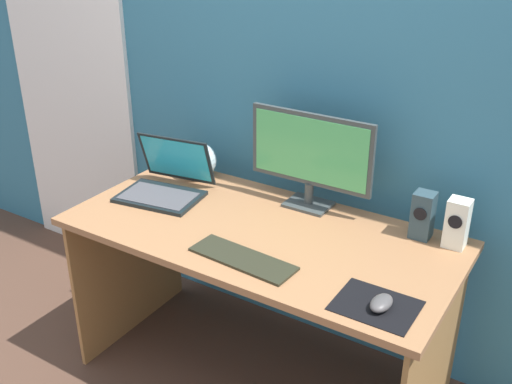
{
  "coord_description": "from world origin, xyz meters",
  "views": [
    {
      "loc": [
        1.06,
        -1.71,
        1.84
      ],
      "look_at": [
        -0.0,
        -0.02,
        0.89
      ],
      "focal_mm": 42.57,
      "sensor_mm": 36.0,
      "label": 1
    }
  ],
  "objects_px": {
    "mouse": "(381,303)",
    "laptop": "(165,184)",
    "monitor": "(310,156)",
    "speaker_near_monitor": "(423,215)",
    "fishbowl": "(198,160)",
    "keyboard_external": "(243,259)",
    "speaker_right": "(457,223)"
  },
  "relations": [
    {
      "from": "speaker_right",
      "to": "speaker_near_monitor",
      "type": "xyz_separation_m",
      "value": [
        -0.12,
        -0.0,
        -0.0
      ]
    },
    {
      "from": "speaker_near_monitor",
      "to": "mouse",
      "type": "bearing_deg",
      "value": -85.02
    },
    {
      "from": "monitor",
      "to": "mouse",
      "type": "bearing_deg",
      "value": -44.41
    },
    {
      "from": "laptop",
      "to": "mouse",
      "type": "relative_size",
      "value": 3.76
    },
    {
      "from": "speaker_near_monitor",
      "to": "fishbowl",
      "type": "height_order",
      "value": "speaker_near_monitor"
    },
    {
      "from": "speaker_right",
      "to": "keyboard_external",
      "type": "height_order",
      "value": "speaker_right"
    },
    {
      "from": "speaker_right",
      "to": "speaker_near_monitor",
      "type": "distance_m",
      "value": 0.12
    },
    {
      "from": "laptop",
      "to": "monitor",
      "type": "bearing_deg",
      "value": 21.49
    },
    {
      "from": "speaker_near_monitor",
      "to": "mouse",
      "type": "xyz_separation_m",
      "value": [
        0.04,
        -0.49,
        -0.07
      ]
    },
    {
      "from": "speaker_near_monitor",
      "to": "mouse",
      "type": "height_order",
      "value": "speaker_near_monitor"
    },
    {
      "from": "speaker_near_monitor",
      "to": "keyboard_external",
      "type": "relative_size",
      "value": 0.46
    },
    {
      "from": "speaker_near_monitor",
      "to": "keyboard_external",
      "type": "height_order",
      "value": "speaker_near_monitor"
    },
    {
      "from": "speaker_right",
      "to": "mouse",
      "type": "relative_size",
      "value": 1.83
    },
    {
      "from": "monitor",
      "to": "mouse",
      "type": "xyz_separation_m",
      "value": [
        0.51,
        -0.5,
        -0.2
      ]
    },
    {
      "from": "monitor",
      "to": "fishbowl",
      "type": "bearing_deg",
      "value": -179.86
    },
    {
      "from": "laptop",
      "to": "fishbowl",
      "type": "xyz_separation_m",
      "value": [
        0.01,
        0.22,
        0.03
      ]
    },
    {
      "from": "mouse",
      "to": "speaker_right",
      "type": "bearing_deg",
      "value": 84.19
    },
    {
      "from": "speaker_right",
      "to": "speaker_near_monitor",
      "type": "height_order",
      "value": "speaker_right"
    },
    {
      "from": "laptop",
      "to": "keyboard_external",
      "type": "height_order",
      "value": "laptop"
    },
    {
      "from": "speaker_near_monitor",
      "to": "laptop",
      "type": "height_order",
      "value": "laptop"
    },
    {
      "from": "monitor",
      "to": "speaker_near_monitor",
      "type": "height_order",
      "value": "monitor"
    },
    {
      "from": "speaker_right",
      "to": "mouse",
      "type": "distance_m",
      "value": 0.51
    },
    {
      "from": "monitor",
      "to": "speaker_right",
      "type": "relative_size",
      "value": 2.85
    },
    {
      "from": "monitor",
      "to": "laptop",
      "type": "bearing_deg",
      "value": -158.51
    },
    {
      "from": "fishbowl",
      "to": "keyboard_external",
      "type": "height_order",
      "value": "fishbowl"
    },
    {
      "from": "monitor",
      "to": "speaker_near_monitor",
      "type": "xyz_separation_m",
      "value": [
        0.47,
        -0.01,
        -0.13
      ]
    },
    {
      "from": "mouse",
      "to": "monitor",
      "type": "bearing_deg",
      "value": 139.04
    },
    {
      "from": "speaker_near_monitor",
      "to": "laptop",
      "type": "relative_size",
      "value": 0.48
    },
    {
      "from": "monitor",
      "to": "speaker_right",
      "type": "height_order",
      "value": "monitor"
    },
    {
      "from": "speaker_near_monitor",
      "to": "fishbowl",
      "type": "bearing_deg",
      "value": 179.71
    },
    {
      "from": "speaker_right",
      "to": "mouse",
      "type": "height_order",
      "value": "speaker_right"
    },
    {
      "from": "mouse",
      "to": "laptop",
      "type": "bearing_deg",
      "value": 168.89
    }
  ]
}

